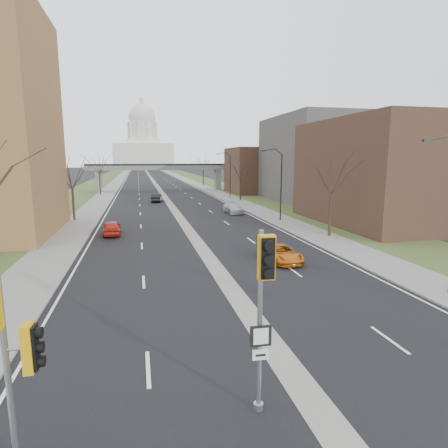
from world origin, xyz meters
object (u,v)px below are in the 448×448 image
object	(u,v)px
signal_pole_median	(263,292)
car_left_far	(157,198)
car_right_near	(280,253)
car_right_mid	(233,208)
signal_pole_left	(10,341)
car_left_near	(112,228)

from	to	relation	value
signal_pole_median	car_left_far	xyz separation A→B (m)	(-0.21, 58.05, -3.15)
car_right_near	car_right_mid	distance (m)	25.42
signal_pole_median	car_right_near	xyz separation A→B (m)	(6.84, 15.99, -3.25)
car_left_far	car_right_mid	distance (m)	19.46
car_right_mid	signal_pole_left	bearing A→B (deg)	-115.33
car_left_near	car_right_near	world-z (taller)	car_left_near
car_left_far	signal_pole_median	bearing A→B (deg)	98.05
signal_pole_median	car_right_mid	distance (m)	42.48
signal_pole_median	car_left_near	size ratio (longest dim) A/B	1.29
signal_pole_median	car_right_mid	size ratio (longest dim) A/B	1.11
car_left_near	car_right_near	distance (m)	18.36
signal_pole_left	car_right_near	world-z (taller)	signal_pole_left
signal_pole_left	car_left_near	size ratio (longest dim) A/B	1.24
signal_pole_left	signal_pole_median	distance (m)	6.32
signal_pole_left	car_left_near	xyz separation A→B (m)	(0.20, 29.80, -2.77)
car_left_far	car_right_near	xyz separation A→B (m)	(7.05, -42.06, -0.10)
car_left_near	car_right_mid	bearing A→B (deg)	-144.20
signal_pole_median	car_left_near	bearing A→B (deg)	104.41
signal_pole_median	car_right_near	distance (m)	17.69
signal_pole_left	car_right_near	xyz separation A→B (m)	(13.10, 16.73, -2.87)
car_right_near	car_right_mid	size ratio (longest dim) A/B	0.92
signal_pole_median	car_right_mid	xyz separation A→B (m)	(9.63, 41.26, -3.16)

